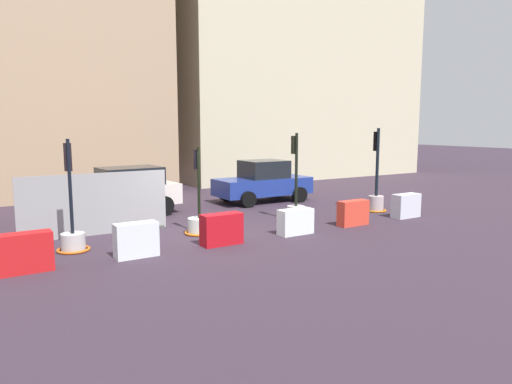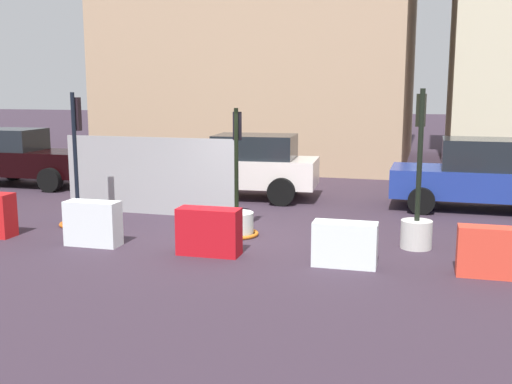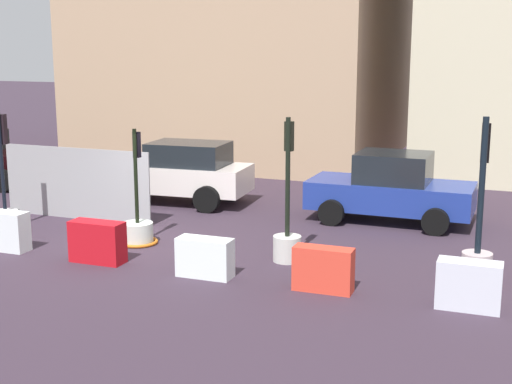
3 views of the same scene
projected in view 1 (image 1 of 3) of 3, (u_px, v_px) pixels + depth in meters
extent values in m
plane|color=#362936|center=(202.00, 235.00, 14.17)|extent=(120.00, 120.00, 0.00)
cylinder|color=beige|center=(73.00, 242.00, 12.40)|extent=(0.61, 0.61, 0.47)
cylinder|color=black|center=(70.00, 187.00, 12.20)|extent=(0.09, 0.09, 2.44)
cube|color=black|center=(68.00, 157.00, 12.19)|extent=(0.17, 0.15, 0.72)
sphere|color=red|center=(67.00, 148.00, 12.23)|extent=(0.11, 0.11, 0.11)
sphere|color=orange|center=(67.00, 157.00, 12.27)|extent=(0.11, 0.11, 0.11)
sphere|color=green|center=(68.00, 166.00, 12.30)|extent=(0.11, 0.11, 0.11)
torus|color=orange|center=(74.00, 249.00, 12.43)|extent=(0.84, 0.84, 0.07)
cylinder|color=silver|center=(199.00, 226.00, 14.36)|extent=(0.70, 0.70, 0.48)
cylinder|color=black|center=(199.00, 183.00, 14.18)|extent=(0.09, 0.09, 2.13)
cube|color=black|center=(197.00, 159.00, 14.17)|extent=(0.16, 0.14, 0.57)
sphere|color=red|center=(195.00, 153.00, 14.20)|extent=(0.09, 0.09, 0.09)
sphere|color=orange|center=(195.00, 159.00, 14.23)|extent=(0.09, 0.09, 0.09)
sphere|color=green|center=(195.00, 166.00, 14.25)|extent=(0.09, 0.09, 0.09)
torus|color=orange|center=(200.00, 232.00, 14.39)|extent=(0.90, 0.90, 0.07)
cylinder|color=silver|center=(296.00, 214.00, 16.20)|extent=(0.59, 0.59, 0.54)
cylinder|color=black|center=(296.00, 170.00, 15.99)|extent=(0.10, 0.10, 2.46)
cube|color=black|center=(294.00, 145.00, 15.96)|extent=(0.18, 0.16, 0.60)
sphere|color=red|center=(292.00, 139.00, 16.00)|extent=(0.10, 0.10, 0.10)
sphere|color=orange|center=(292.00, 145.00, 16.03)|extent=(0.10, 0.10, 0.10)
sphere|color=green|center=(292.00, 151.00, 16.05)|extent=(0.10, 0.10, 0.10)
cylinder|color=#BCA8AC|center=(376.00, 203.00, 18.15)|extent=(0.57, 0.57, 0.59)
cylinder|color=black|center=(377.00, 162.00, 17.93)|extent=(0.12, 0.12, 2.55)
cube|color=black|center=(376.00, 141.00, 17.92)|extent=(0.17, 0.13, 0.72)
sphere|color=red|center=(375.00, 135.00, 17.96)|extent=(0.10, 0.10, 0.10)
sphere|color=orange|center=(375.00, 141.00, 17.99)|extent=(0.10, 0.10, 0.10)
sphere|color=green|center=(374.00, 148.00, 18.02)|extent=(0.10, 0.10, 0.10)
torus|color=orange|center=(376.00, 210.00, 18.18)|extent=(0.80, 0.80, 0.07)
cube|color=red|center=(25.00, 253.00, 10.57)|extent=(1.16, 0.46, 0.90)
cube|color=silver|center=(136.00, 240.00, 11.80)|extent=(1.07, 0.44, 0.87)
cube|color=red|center=(222.00, 229.00, 13.03)|extent=(1.15, 0.47, 0.86)
cube|color=white|center=(296.00, 222.00, 14.29)|extent=(1.09, 0.46, 0.77)
cube|color=#E23E2C|center=(353.00, 213.00, 15.55)|extent=(1.10, 0.40, 0.82)
cube|color=silver|center=(406.00, 206.00, 16.89)|extent=(1.07, 0.47, 0.84)
cube|color=navy|center=(263.00, 186.00, 20.36)|extent=(4.11, 1.75, 0.70)
cube|color=black|center=(264.00, 169.00, 20.28)|extent=(1.79, 1.53, 0.74)
cylinder|color=black|center=(275.00, 190.00, 21.84)|extent=(0.65, 0.28, 0.65)
cylinder|color=black|center=(299.00, 195.00, 20.28)|extent=(0.65, 0.28, 0.65)
cylinder|color=black|center=(226.00, 194.00, 20.53)|extent=(0.65, 0.28, 0.65)
cylinder|color=black|center=(248.00, 199.00, 18.97)|extent=(0.65, 0.28, 0.65)
cube|color=silver|center=(119.00, 196.00, 17.16)|extent=(4.34, 2.02, 0.75)
cube|color=black|center=(130.00, 176.00, 17.31)|extent=(2.25, 1.66, 0.64)
cylinder|color=black|center=(91.00, 214.00, 15.72)|extent=(0.74, 0.34, 0.72)
cylinder|color=black|center=(75.00, 206.00, 17.17)|extent=(0.74, 0.34, 0.72)
cylinder|color=black|center=(164.00, 206.00, 17.24)|extent=(0.74, 0.34, 0.72)
cylinder|color=black|center=(144.00, 200.00, 18.69)|extent=(0.74, 0.34, 0.72)
cube|color=tan|center=(28.00, 50.00, 23.38)|extent=(11.47, 9.95, 13.80)
cube|color=beige|center=(286.00, 64.00, 31.30)|extent=(16.36, 8.40, 14.47)
cube|color=#969699|center=(96.00, 204.00, 14.12)|extent=(4.32, 0.04, 1.85)
cube|color=#4C4C4C|center=(25.00, 241.00, 13.24)|extent=(0.16, 0.50, 0.10)
cube|color=#4C4C4C|center=(159.00, 226.00, 15.25)|extent=(0.16, 0.50, 0.10)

